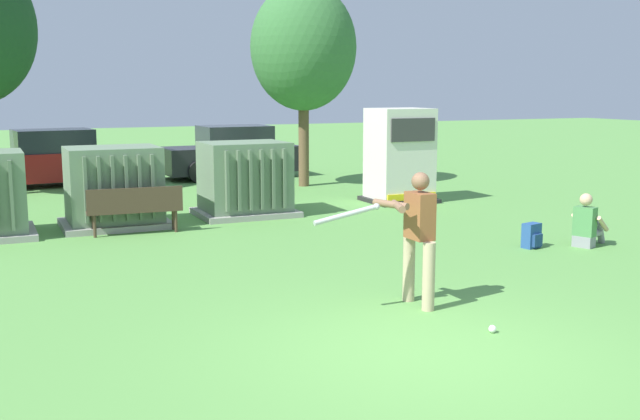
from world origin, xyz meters
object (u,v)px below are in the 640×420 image
(transformer_mid_east, at_px, (245,180))
(sports_ball, at_px, (492,329))
(batter, at_px, (416,232))
(seated_spectator, at_px, (587,225))
(backpack, at_px, (532,236))
(park_bench, at_px, (135,207))
(parked_car_left_of_center, at_px, (50,160))
(parked_car_right_of_center, at_px, (232,153))
(transformer_mid_west, at_px, (114,188))
(generator_enclosure, at_px, (400,156))

(transformer_mid_east, bearing_deg, sports_ball, -90.14)
(batter, relative_size, seated_spectator, 1.81)
(batter, height_order, seated_spectator, batter)
(transformer_mid_east, xyz_separation_m, backpack, (3.49, -5.38, -0.57))
(park_bench, distance_m, parked_car_left_of_center, 8.40)
(transformer_mid_east, xyz_separation_m, parked_car_left_of_center, (-3.47, 7.13, -0.04))
(seated_spectator, bearing_deg, park_bench, 148.09)
(parked_car_left_of_center, bearing_deg, transformer_mid_east, -64.03)
(batter, xyz_separation_m, sports_ball, (0.25, -1.31, -0.93))
(seated_spectator, relative_size, parked_car_right_of_center, 0.23)
(seated_spectator, xyz_separation_m, backpack, (-0.99, 0.28, -0.16))
(transformer_mid_west, relative_size, parked_car_left_of_center, 0.48)
(transformer_mid_east, distance_m, parked_car_left_of_center, 7.93)
(transformer_mid_west, distance_m, batter, 7.83)
(parked_car_right_of_center, bearing_deg, transformer_mid_east, -105.39)
(generator_enclosure, bearing_deg, transformer_mid_west, -175.45)
(sports_ball, bearing_deg, backpack, 45.18)
(transformer_mid_west, bearing_deg, parked_car_right_of_center, 56.38)
(parked_car_right_of_center, bearing_deg, parked_car_left_of_center, 178.48)
(batter, relative_size, backpack, 3.95)
(transformer_mid_east, xyz_separation_m, seated_spectator, (4.48, -5.66, -0.41))
(park_bench, relative_size, parked_car_right_of_center, 0.43)
(generator_enclosure, bearing_deg, seated_spectator, -86.64)
(sports_ball, xyz_separation_m, backpack, (3.51, 3.53, 0.17))
(batter, xyz_separation_m, backpack, (3.76, 2.22, -0.76))
(backpack, bearing_deg, park_bench, 145.84)
(sports_ball, distance_m, parked_car_left_of_center, 16.42)
(transformer_mid_east, relative_size, generator_enclosure, 0.91)
(batter, xyz_separation_m, seated_spectator, (4.75, 1.95, -0.60))
(parked_car_right_of_center, bearing_deg, generator_enclosure, -71.63)
(batter, bearing_deg, sports_ball, -79.04)
(backpack, xyz_separation_m, parked_car_right_of_center, (-1.56, 12.37, 0.54))
(generator_enclosure, xyz_separation_m, backpack, (-0.64, -5.73, -0.92))
(transformer_mid_west, distance_m, sports_ball, 9.18)
(park_bench, bearing_deg, backpack, -34.16)
(transformer_mid_east, height_order, batter, batter)
(transformer_mid_east, xyz_separation_m, parked_car_right_of_center, (1.92, 6.98, -0.04))
(park_bench, height_order, parked_car_left_of_center, parked_car_left_of_center)
(batter, bearing_deg, backpack, 30.55)
(park_bench, distance_m, sports_ball, 8.13)
(batter, bearing_deg, transformer_mid_west, 109.28)
(generator_enclosure, bearing_deg, park_bench, -166.92)
(generator_enclosure, relative_size, parked_car_right_of_center, 0.54)
(transformer_mid_east, height_order, sports_ball, transformer_mid_east)
(transformer_mid_east, relative_size, parked_car_right_of_center, 0.50)
(generator_enclosure, bearing_deg, parked_car_right_of_center, 108.37)
(sports_ball, bearing_deg, generator_enclosure, 65.86)
(transformer_mid_west, bearing_deg, batter, -70.72)
(transformer_mid_west, height_order, parked_car_left_of_center, same)
(transformer_mid_west, xyz_separation_m, seated_spectator, (7.34, -5.45, -0.41))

